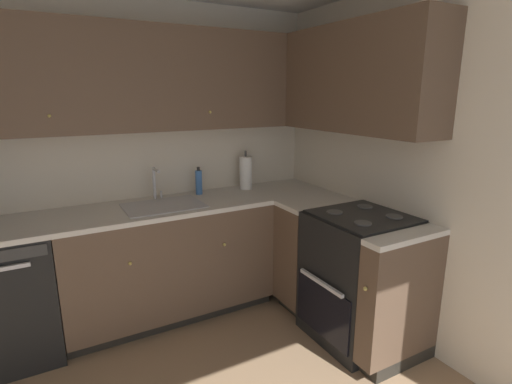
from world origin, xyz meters
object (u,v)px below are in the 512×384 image
object	(u,v)px
oven_range	(359,276)
paper_towel_roll	(246,173)
dishwasher	(6,296)
soap_bottle	(199,182)

from	to	relation	value
oven_range	paper_towel_roll	world-z (taller)	paper_towel_roll
dishwasher	oven_range	bearing A→B (deg)	-23.45
oven_range	dishwasher	bearing A→B (deg)	156.55
dishwasher	paper_towel_roll	distance (m)	1.97
paper_towel_roll	oven_range	bearing A→B (deg)	-73.64
dishwasher	soap_bottle	bearing A→B (deg)	7.20
dishwasher	paper_towel_roll	world-z (taller)	paper_towel_roll
dishwasher	soap_bottle	world-z (taller)	soap_bottle
oven_range	soap_bottle	distance (m)	1.46
oven_range	paper_towel_roll	xyz separation A→B (m)	(-0.33, 1.11, 0.59)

